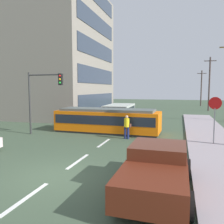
{
  "coord_description": "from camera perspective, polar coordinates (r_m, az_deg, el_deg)",
  "views": [
    {
      "loc": [
        4.66,
        -8.13,
        3.51
      ],
      "look_at": [
        -0.01,
        7.95,
        1.84
      ],
      "focal_mm": 37.37,
      "sensor_mm": 36.0,
      "label": 1
    }
  ],
  "objects": [
    {
      "name": "city_bus",
      "position": [
        24.82,
        1.87,
        -0.01
      ],
      "size": [
        2.71,
        5.36,
        1.84
      ],
      "color": "#B2BAAF",
      "rests_on": "ground"
    },
    {
      "name": "sidewalk_curb_right",
      "position": [
        14.7,
        24.35,
        -8.36
      ],
      "size": [
        3.2,
        36.0,
        0.14
      ],
      "primitive_type": "cube",
      "color": "#9A8E94",
      "rests_on": "ground"
    },
    {
      "name": "utility_pole_far",
      "position": [
        40.39,
        22.72,
        6.56
      ],
      "size": [
        1.8,
        0.24,
        8.51
      ],
      "color": "#4B3A37",
      "rests_on": "ground"
    },
    {
      "name": "parked_sedan_mid",
      "position": [
        24.06,
        -7.87,
        -1.26
      ],
      "size": [
        2.03,
        4.6,
        1.19
      ],
      "color": "beige",
      "rests_on": "ground"
    },
    {
      "name": "lane_stripe_0",
      "position": [
        8.46,
        -20.26,
        -19.15
      ],
      "size": [
        0.16,
        2.4,
        0.01
      ],
      "primitive_type": "cube",
      "color": "silver",
      "rests_on": "ground"
    },
    {
      "name": "stop_sign",
      "position": [
        15.56,
        23.86,
        0.35
      ],
      "size": [
        0.76,
        0.07,
        2.88
      ],
      "color": "gray",
      "rests_on": "sidewalk_curb_right"
    },
    {
      "name": "corner_building",
      "position": [
        33.89,
        -17.95,
        13.03
      ],
      "size": [
        17.54,
        14.34,
        16.0
      ],
      "color": "gray",
      "rests_on": "ground"
    },
    {
      "name": "pickup_truck_parked",
      "position": [
        8.29,
        10.88,
        -13.51
      ],
      "size": [
        2.32,
        5.02,
        1.55
      ],
      "color": "#592112",
      "rests_on": "ground"
    },
    {
      "name": "pedestrian_crossing",
      "position": [
        16.37,
        3.64,
        -3.34
      ],
      "size": [
        0.49,
        0.36,
        1.67
      ],
      "color": "navy",
      "rests_on": "ground"
    },
    {
      "name": "lane_stripe_3",
      "position": [
        24.54,
        5.09,
        -2.55
      ],
      "size": [
        0.16,
        2.4,
        0.01
      ],
      "primitive_type": "cube",
      "color": "silver",
      "rests_on": "ground"
    },
    {
      "name": "lane_stripe_4",
      "position": [
        30.4,
        7.27,
        -0.98
      ],
      "size": [
        0.16,
        2.4,
        0.01
      ],
      "primitive_type": "cube",
      "color": "silver",
      "rests_on": "ground"
    },
    {
      "name": "parked_sedan_furthest",
      "position": [
        36.39,
        0.06,
        1.14
      ],
      "size": [
        2.1,
        4.11,
        1.19
      ],
      "color": "navy",
      "rests_on": "ground"
    },
    {
      "name": "parked_sedan_far",
      "position": [
        30.67,
        -3.42,
        0.27
      ],
      "size": [
        2.08,
        4.07,
        1.19
      ],
      "color": "#182897",
      "rests_on": "ground"
    },
    {
      "name": "utility_pole_distant",
      "position": [
        51.36,
        21.01,
        5.63
      ],
      "size": [
        1.8,
        0.24,
        7.24
      ],
      "color": "#4A3A36",
      "rests_on": "ground"
    },
    {
      "name": "traffic_light_mast",
      "position": [
        18.37,
        -16.59,
        4.96
      ],
      "size": [
        2.91,
        0.33,
        4.75
      ],
      "color": "#333333",
      "rests_on": "ground"
    },
    {
      "name": "ground_plane",
      "position": [
        19.04,
        1.76,
        -4.94
      ],
      "size": [
        120.0,
        120.0,
        0.0
      ],
      "primitive_type": "plane",
      "color": "#3E503B"
    },
    {
      "name": "lane_stripe_2",
      "position": [
        15.28,
        -2.02,
        -7.57
      ],
      "size": [
        0.16,
        2.4,
        0.01
      ],
      "primitive_type": "cube",
      "color": "silver",
      "rests_on": "ground"
    },
    {
      "name": "streetcar_tram",
      "position": [
        18.85,
        -1.12,
        -1.98
      ],
      "size": [
        8.46,
        2.77,
        1.93
      ],
      "color": "orange",
      "rests_on": "ground"
    },
    {
      "name": "lane_stripe_1",
      "position": [
        11.69,
        -8.3,
        -11.82
      ],
      "size": [
        0.16,
        2.4,
        0.01
      ],
      "primitive_type": "cube",
      "color": "silver",
      "rests_on": "ground"
    }
  ]
}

